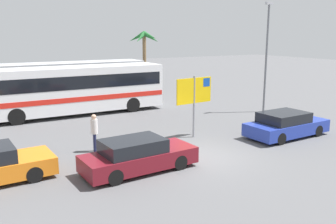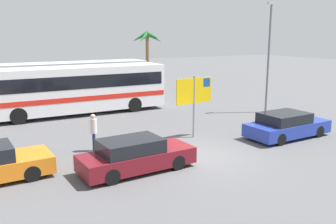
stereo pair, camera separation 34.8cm
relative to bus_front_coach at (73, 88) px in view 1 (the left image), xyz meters
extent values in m
plane|color=#565659|center=(2.34, -11.34, -1.78)|extent=(120.00, 120.00, 0.00)
cube|color=white|center=(0.00, 0.00, -0.06)|extent=(12.09, 2.65, 2.90)
cube|color=black|center=(0.00, 0.00, 0.49)|extent=(11.60, 2.68, 0.84)
cube|color=red|center=(0.00, 0.00, -0.57)|extent=(11.97, 2.68, 0.32)
cylinder|color=black|center=(3.75, 1.20, -1.28)|extent=(1.00, 0.28, 1.00)
cylinder|color=black|center=(3.75, -1.20, -1.28)|extent=(1.00, 0.28, 1.00)
cylinder|color=black|center=(-3.75, 1.20, -1.28)|extent=(1.00, 0.28, 1.00)
cylinder|color=black|center=(-3.75, -1.20, -1.28)|extent=(1.00, 0.28, 1.00)
cube|color=silver|center=(0.54, 3.99, -0.06)|extent=(12.09, 2.65, 2.90)
cube|color=black|center=(0.54, 3.99, 0.49)|extent=(11.60, 2.68, 0.84)
cube|color=#1E70B7|center=(0.54, 3.99, -0.57)|extent=(11.97, 2.68, 0.32)
cylinder|color=black|center=(4.28, 5.19, -1.28)|extent=(1.00, 0.28, 1.00)
cylinder|color=black|center=(4.28, 2.79, -1.28)|extent=(1.00, 0.28, 1.00)
cylinder|color=black|center=(-3.21, 5.19, -1.28)|extent=(1.00, 0.28, 1.00)
cylinder|color=black|center=(-3.21, 2.79, -1.28)|extent=(1.00, 0.28, 1.00)
cylinder|color=gray|center=(3.87, -8.56, -0.18)|extent=(0.11, 0.11, 3.20)
cube|color=yellow|center=(3.87, -8.56, 0.67)|extent=(2.20, 0.27, 1.30)
cube|color=#1447A8|center=(4.67, -8.48, 1.04)|extent=(0.44, 0.11, 0.44)
cube|color=#23389E|center=(8.16, -10.89, -1.30)|extent=(4.64, 2.06, 0.64)
cube|color=black|center=(7.89, -10.90, -0.72)|extent=(2.44, 1.83, 0.52)
cylinder|color=black|center=(9.55, -9.97, -1.48)|extent=(0.61, 0.18, 0.60)
cylinder|color=black|center=(9.61, -11.71, -1.48)|extent=(0.61, 0.18, 0.60)
cylinder|color=black|center=(6.71, -10.07, -1.48)|extent=(0.61, 0.18, 0.60)
cylinder|color=black|center=(6.78, -11.82, -1.48)|extent=(0.61, 0.18, 0.60)
cube|color=maroon|center=(-0.65, -11.51, -1.30)|extent=(4.61, 1.96, 0.64)
cube|color=black|center=(-0.92, -11.53, -0.72)|extent=(2.44, 1.70, 0.52)
cylinder|color=black|center=(0.71, -10.66, -1.48)|extent=(0.61, 0.19, 0.60)
cylinder|color=black|center=(0.80, -12.22, -1.48)|extent=(0.61, 0.19, 0.60)
cylinder|color=black|center=(-2.09, -10.81, -1.48)|extent=(0.61, 0.19, 0.60)
cylinder|color=black|center=(-2.01, -12.37, -1.48)|extent=(0.61, 0.19, 0.60)
cylinder|color=black|center=(-4.52, -8.96, -1.48)|extent=(0.61, 0.19, 0.60)
cylinder|color=black|center=(-4.44, -10.67, -1.48)|extent=(0.61, 0.19, 0.60)
cylinder|color=#1E2347|center=(-1.40, -8.41, -1.36)|extent=(0.13, 0.13, 0.84)
cylinder|color=#1E2347|center=(-1.36, -8.24, -1.36)|extent=(0.13, 0.13, 0.84)
cylinder|color=silver|center=(-1.38, -8.32, -0.61)|extent=(0.32, 0.32, 0.67)
sphere|color=tan|center=(-1.38, -8.32, -0.16)|extent=(0.23, 0.23, 0.23)
cylinder|color=slate|center=(11.62, -5.67, 1.78)|extent=(0.14, 0.14, 7.13)
cube|color=#B2B2B7|center=(11.62, -5.67, 5.45)|extent=(0.56, 0.20, 0.16)
cylinder|color=brown|center=(8.22, 5.96, 0.77)|extent=(0.32, 0.32, 5.12)
cone|color=#23662D|center=(8.87, 5.85, 3.16)|extent=(1.58, 0.67, 1.13)
cone|color=#23662D|center=(8.55, 6.58, 3.27)|extent=(1.13, 1.59, 0.94)
cone|color=#23662D|center=(7.68, 6.37, 3.19)|extent=(1.50, 1.29, 1.08)
cone|color=#23662D|center=(7.68, 5.57, 3.18)|extent=(1.51, 1.26, 1.10)
cone|color=#23662D|center=(8.44, 5.26, 3.32)|extent=(0.89, 1.64, 0.85)
camera|label=1|loc=(-6.43, -23.84, 3.48)|focal=39.05mm
camera|label=2|loc=(-6.13, -24.01, 3.48)|focal=39.05mm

